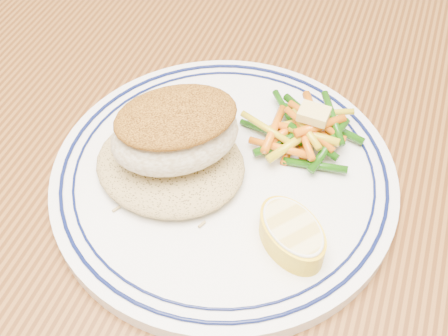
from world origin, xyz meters
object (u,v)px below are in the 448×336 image
dining_table (253,267)px  lemon_wedge (292,234)px  rice_pilaf (170,161)px  vegetable_pile (303,131)px  fish_fillet (175,131)px  plate (224,176)px

dining_table → lemon_wedge: bearing=-42.7°
rice_pilaf → vegetable_pile: (0.09, 0.07, 0.00)m
fish_fillet → lemon_wedge: fish_fillet is taller
fish_fillet → lemon_wedge: 0.12m
rice_pilaf → lemon_wedge: (0.11, -0.03, 0.00)m
dining_table → vegetable_pile: bearing=76.7°
rice_pilaf → lemon_wedge: size_ratio=1.54×
vegetable_pile → lemon_wedge: (0.02, -0.10, 0.00)m
dining_table → vegetable_pile: size_ratio=13.68×
plate → lemon_wedge: (0.07, -0.05, 0.02)m
vegetable_pile → rice_pilaf: bearing=-143.5°
fish_fillet → lemon_wedge: size_ratio=1.57×
plate → rice_pilaf: 0.05m
lemon_wedge → fish_fillet: bearing=159.2°
dining_table → vegetable_pile: vegetable_pile is taller
dining_table → vegetable_pile: 0.14m
lemon_wedge → rice_pilaf: bearing=163.0°
dining_table → vegetable_pile: (0.02, 0.07, 0.13)m
fish_fillet → plate: bearing=11.1°
lemon_wedge → vegetable_pile: bearing=100.5°
rice_pilaf → lemon_wedge: same height
dining_table → rice_pilaf: size_ratio=11.99×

